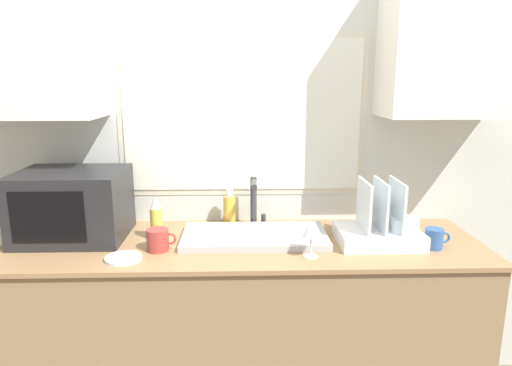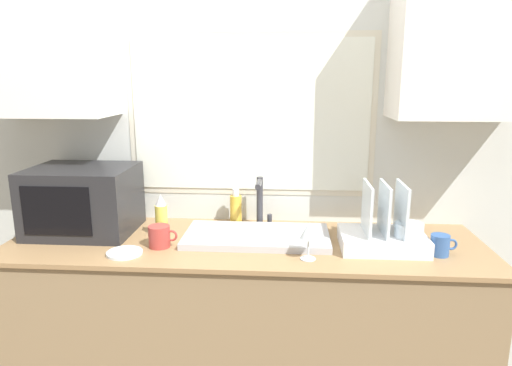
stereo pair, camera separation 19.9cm
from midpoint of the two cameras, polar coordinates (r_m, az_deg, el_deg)
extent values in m
cube|color=#8C7251|center=(2.30, -4.01, -18.01)|extent=(2.13, 0.63, 0.87)
cube|color=#99754C|center=(2.10, -4.21, -7.57)|extent=(2.16, 0.66, 0.02)
cube|color=silver|center=(2.33, -4.03, 5.16)|extent=(6.00, 0.06, 2.60)
cube|color=beige|center=(2.29, -4.11, 8.36)|extent=(1.24, 0.01, 0.81)
cube|color=white|center=(2.28, -4.11, 8.35)|extent=(1.18, 0.01, 0.75)
cube|color=white|center=(2.36, -28.76, 15.38)|extent=(0.58, 0.32, 0.68)
cube|color=white|center=(2.29, 20.84, 16.24)|extent=(0.58, 0.32, 0.68)
cube|color=#B2B2B7|center=(2.11, -2.75, -6.71)|extent=(0.66, 0.34, 0.03)
cylinder|color=#333338|center=(2.27, -2.70, -2.37)|extent=(0.03, 0.03, 0.25)
cylinder|color=#333338|center=(2.17, -2.76, -0.11)|extent=(0.03, 0.15, 0.03)
cylinder|color=#333338|center=(2.30, -1.42, -4.65)|extent=(0.02, 0.02, 0.06)
cube|color=#232326|center=(2.29, -24.17, -2.53)|extent=(0.48, 0.38, 0.32)
cube|color=black|center=(2.14, -26.97, -3.89)|extent=(0.31, 0.01, 0.22)
cube|color=white|center=(2.10, 12.58, -6.55)|extent=(0.36, 0.26, 0.07)
cube|color=silver|center=(2.04, 10.80, -2.78)|extent=(0.01, 0.22, 0.22)
cube|color=silver|center=(2.06, 12.78, -2.74)|extent=(0.01, 0.22, 0.22)
cube|color=silver|center=(2.08, 14.72, -2.70)|extent=(0.01, 0.22, 0.22)
cylinder|color=silver|center=(2.07, 15.63, -5.11)|extent=(0.12, 0.12, 0.06)
cylinder|color=#D8CC4C|center=(2.16, -14.78, -5.00)|extent=(0.06, 0.06, 0.15)
cone|color=silver|center=(2.13, -14.94, -2.42)|extent=(0.05, 0.05, 0.05)
cylinder|color=gold|center=(2.30, -5.71, -3.53)|extent=(0.06, 0.06, 0.15)
cylinder|color=white|center=(2.27, -5.76, -1.27)|extent=(0.03, 0.03, 0.04)
cylinder|color=#A53833|center=(2.04, -14.84, -6.93)|extent=(0.09, 0.09, 0.10)
torus|color=#A53833|center=(2.02, -13.32, -6.83)|extent=(0.05, 0.01, 0.05)
cylinder|color=silver|center=(1.92, 4.00, -9.21)|extent=(0.06, 0.06, 0.00)
cylinder|color=silver|center=(1.91, 4.02, -7.95)|extent=(0.01, 0.01, 0.09)
cone|color=silver|center=(1.88, 4.06, -5.77)|extent=(0.07, 0.07, 0.07)
cylinder|color=#335999|center=(2.11, 18.99, -6.63)|extent=(0.08, 0.08, 0.09)
torus|color=#335999|center=(2.12, 20.19, -6.46)|extent=(0.05, 0.01, 0.05)
cylinder|color=silver|center=(2.00, -18.91, -8.91)|extent=(0.15, 0.15, 0.01)
camera|label=1|loc=(0.10, -92.86, -0.67)|focal=32.00mm
camera|label=2|loc=(0.10, 87.14, 0.67)|focal=32.00mm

